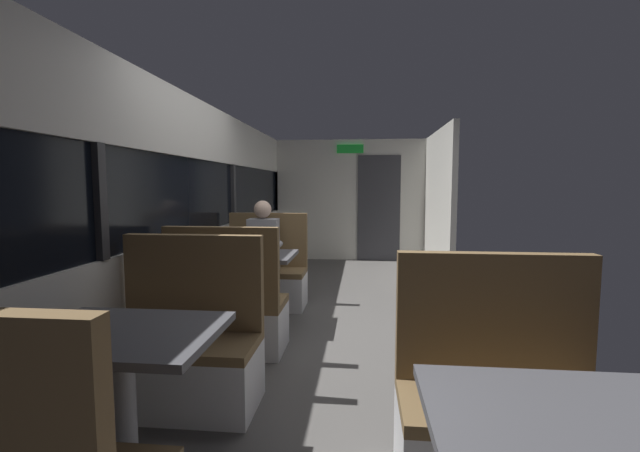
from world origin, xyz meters
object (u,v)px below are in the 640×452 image
dining_table_front_aisle (581,452)px  bench_front_aisle_facing_entry (500,422)px  bench_near_window_facing_entry (186,355)px  dining_table_near_window (123,351)px  bench_mid_window_facing_entry (266,279)px  bench_mid_window_facing_end (229,314)px  dining_table_mid_window (250,264)px  seated_passenger (264,262)px

dining_table_front_aisle → bench_front_aisle_facing_entry: bench_front_aisle_facing_entry is taller
bench_near_window_facing_entry → dining_table_front_aisle: bearing=-36.0°
bench_front_aisle_facing_entry → dining_table_near_window: bearing=-176.8°
dining_table_near_window → bench_front_aisle_facing_entry: bench_front_aisle_facing_entry is taller
bench_mid_window_facing_entry → bench_front_aisle_facing_entry: same height
bench_mid_window_facing_end → bench_mid_window_facing_entry: size_ratio=1.00×
dining_table_mid_window → bench_near_window_facing_entry: bearing=-90.0°
bench_mid_window_facing_entry → bench_near_window_facing_entry: bearing=-90.0°
dining_table_front_aisle → bench_front_aisle_facing_entry: (0.00, 0.70, -0.31)m
bench_mid_window_facing_entry → seated_passenger: 0.22m
dining_table_mid_window → bench_front_aisle_facing_entry: (1.79, -2.20, -0.31)m
bench_near_window_facing_entry → bench_mid_window_facing_entry: (0.00, 2.30, 0.00)m
dining_table_mid_window → bench_mid_window_facing_end: size_ratio=0.82×
dining_table_near_window → bench_mid_window_facing_end: size_ratio=0.82×
dining_table_mid_window → dining_table_near_window: bearing=-90.0°
dining_table_front_aisle → bench_front_aisle_facing_entry: 0.77m
dining_table_mid_window → bench_front_aisle_facing_entry: size_ratio=0.82×
dining_table_near_window → bench_mid_window_facing_entry: bearing=90.0°
dining_table_front_aisle → seated_passenger: 3.95m
dining_table_mid_window → bench_mid_window_facing_end: bearing=-90.0°
bench_near_window_facing_entry → dining_table_front_aisle: size_ratio=1.22×
bench_mid_window_facing_end → dining_table_near_window: bearing=-90.0°
bench_mid_window_facing_end → dining_table_front_aisle: (1.79, -2.20, 0.31)m
dining_table_near_window → dining_table_mid_window: same height
bench_mid_window_facing_end → bench_front_aisle_facing_entry: 2.33m
dining_table_front_aisle → bench_front_aisle_facing_entry: bearing=90.0°
bench_near_window_facing_entry → bench_mid_window_facing_end: bearing=90.0°
bench_mid_window_facing_entry → seated_passenger: (0.00, -0.07, 0.21)m
bench_near_window_facing_entry → bench_mid_window_facing_end: (0.00, 0.90, 0.00)m
seated_passenger → bench_mid_window_facing_entry: bearing=90.0°
seated_passenger → dining_table_front_aisle: bearing=-63.1°
bench_mid_window_facing_end → bench_front_aisle_facing_entry: same height
bench_near_window_facing_entry → bench_mid_window_facing_entry: same height
dining_table_near_window → bench_mid_window_facing_entry: (0.00, 2.99, -0.31)m
dining_table_near_window → seated_passenger: 2.92m
bench_mid_window_facing_end → dining_table_front_aisle: bearing=-50.8°
dining_table_near_window → bench_mid_window_facing_entry: size_ratio=0.82×
bench_mid_window_facing_entry → dining_table_front_aisle: bench_mid_window_facing_entry is taller
bench_near_window_facing_entry → dining_table_mid_window: 1.63m
bench_mid_window_facing_entry → dining_table_front_aisle: (1.79, -3.59, 0.31)m
dining_table_mid_window → bench_mid_window_facing_end: bench_mid_window_facing_end is taller
bench_near_window_facing_entry → bench_mid_window_facing_end: same height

